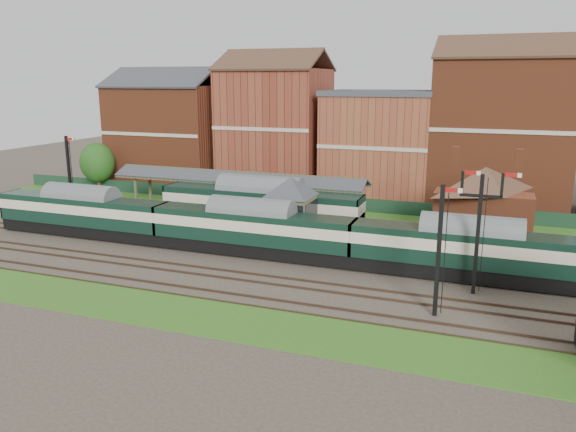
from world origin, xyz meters
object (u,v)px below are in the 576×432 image
(semaphore_bracket, at_px, (479,226))
(dmu_train, at_px, (252,228))
(platform_railcar, at_px, (261,206))
(signal_box, at_px, (291,210))

(semaphore_bracket, relative_size, dmu_train, 0.16)
(dmu_train, distance_m, platform_railcar, 6.81)
(signal_box, bearing_deg, semaphore_bracket, -20.92)
(semaphore_bracket, bearing_deg, dmu_train, 171.71)
(semaphore_bracket, bearing_deg, platform_railcar, 154.83)
(dmu_train, relative_size, platform_railcar, 2.65)
(semaphore_bracket, height_order, dmu_train, semaphore_bracket)
(dmu_train, bearing_deg, semaphore_bracket, -8.29)
(semaphore_bracket, xyz_separation_m, dmu_train, (-17.15, 2.50, -2.38))
(platform_railcar, bearing_deg, dmu_train, -72.91)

